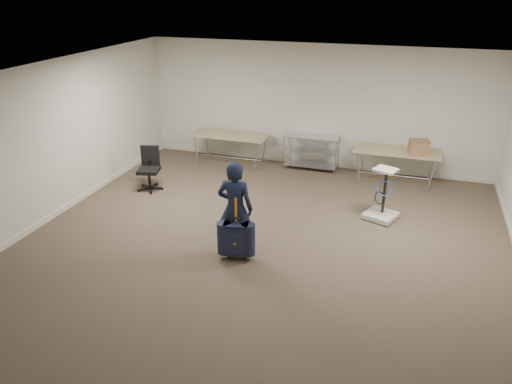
% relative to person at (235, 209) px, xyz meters
% --- Properties ---
extents(ground, '(9.00, 9.00, 0.00)m').
position_rel_person_xyz_m(ground, '(0.33, -0.05, -0.78)').
color(ground, '#483A2B').
rests_on(ground, ground).
extents(room_shell, '(8.00, 9.00, 9.00)m').
position_rel_person_xyz_m(room_shell, '(0.33, 1.33, -0.73)').
color(room_shell, beige).
rests_on(room_shell, ground).
extents(folding_table_left, '(1.80, 0.75, 0.73)m').
position_rel_person_xyz_m(folding_table_left, '(-1.57, 3.90, -0.11)').
color(folding_table_left, tan).
rests_on(folding_table_left, ground).
extents(folding_table_right, '(1.80, 0.75, 0.73)m').
position_rel_person_xyz_m(folding_table_right, '(2.23, 3.90, -0.11)').
color(folding_table_right, tan).
rests_on(folding_table_right, ground).
extents(wire_shelf, '(1.22, 0.47, 0.80)m').
position_rel_person_xyz_m(wire_shelf, '(0.33, 4.15, -0.34)').
color(wire_shelf, silver).
rests_on(wire_shelf, ground).
extents(person, '(0.59, 0.41, 1.57)m').
position_rel_person_xyz_m(person, '(0.00, 0.00, 0.00)').
color(person, black).
rests_on(person, ground).
extents(suitcase, '(0.42, 0.29, 1.05)m').
position_rel_person_xyz_m(suitcase, '(0.08, -0.19, -0.43)').
color(suitcase, black).
rests_on(suitcase, ground).
extents(office_chair, '(0.55, 0.55, 0.90)m').
position_rel_person_xyz_m(office_chair, '(-2.63, 1.92, -0.51)').
color(office_chair, black).
rests_on(office_chair, ground).
extents(equipment_cart, '(0.69, 0.69, 0.99)m').
position_rel_person_xyz_m(equipment_cart, '(2.12, 1.99, -0.53)').
color(equipment_cart, beige).
rests_on(equipment_cart, ground).
extents(cardboard_box, '(0.45, 0.37, 0.29)m').
position_rel_person_xyz_m(cardboard_box, '(2.66, 3.80, 0.09)').
color(cardboard_box, olive).
rests_on(cardboard_box, folding_table_right).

